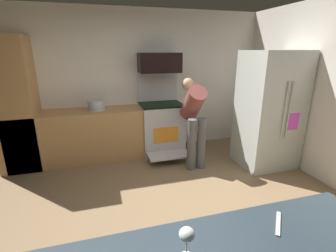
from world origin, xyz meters
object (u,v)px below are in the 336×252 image
object	(u,v)px
microwave	(159,63)
stock_pot	(97,105)
wine_glass_near	(187,235)
oven_range	(161,126)
person_cook	(194,116)
refrigerator	(269,110)

from	to	relation	value
microwave	stock_pot	size ratio (longest dim) A/B	2.59
wine_glass_near	oven_range	bearing A→B (deg)	77.69
oven_range	wine_glass_near	distance (m)	3.44
oven_range	person_cook	size ratio (longest dim) A/B	1.04
wine_glass_near	stock_pot	distance (m)	3.36
oven_range	stock_pot	bearing A→B (deg)	179.28
person_cook	stock_pot	size ratio (longest dim) A/B	5.04
wine_glass_near	refrigerator	bearing A→B (deg)	45.61
wine_glass_near	microwave	bearing A→B (deg)	78.02
microwave	wine_glass_near	bearing A→B (deg)	-101.98
refrigerator	microwave	bearing A→B (deg)	145.61
person_cook	wine_glass_near	size ratio (longest dim) A/B	8.45
oven_range	stock_pot	size ratio (longest dim) A/B	5.24
person_cook	microwave	bearing A→B (deg)	115.51
person_cook	stock_pot	world-z (taller)	person_cook
microwave	wine_glass_near	size ratio (longest dim) A/B	4.34
microwave	oven_range	bearing A→B (deg)	-90.00
refrigerator	stock_pot	distance (m)	2.89
oven_range	refrigerator	bearing A→B (deg)	-31.98
person_cook	stock_pot	xyz separation A→B (m)	(-1.51, 0.70, 0.12)
refrigerator	wine_glass_near	world-z (taller)	refrigerator
refrigerator	wine_glass_near	bearing A→B (deg)	-134.39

